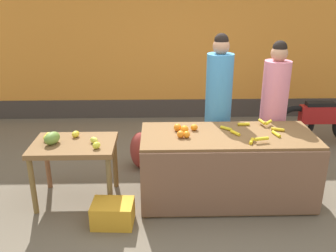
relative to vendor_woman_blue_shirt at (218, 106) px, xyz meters
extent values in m
plane|color=#665B4C|center=(-0.30, -0.67, -0.95)|extent=(24.00, 24.00, 0.00)
cube|color=orange|center=(-0.30, 2.41, 0.51)|extent=(9.10, 0.20, 2.93)
cube|color=#3F3833|center=(-0.30, 2.30, -0.77)|extent=(9.10, 0.04, 0.36)
cube|color=brown|center=(0.02, -0.67, -0.54)|extent=(2.00, 0.84, 0.83)
cube|color=brown|center=(0.02, -1.10, -0.54)|extent=(2.00, 0.03, 0.77)
cube|color=brown|center=(-1.76, -0.67, -0.24)|extent=(0.95, 0.67, 0.06)
cylinder|color=brown|center=(-2.18, -0.96, -0.61)|extent=(0.06, 0.06, 0.68)
cylinder|color=brown|center=(-1.33, -0.96, -0.61)|extent=(0.06, 0.06, 0.68)
cylinder|color=brown|center=(-2.18, -0.38, -0.61)|extent=(0.06, 0.06, 0.68)
cylinder|color=brown|center=(-1.33, -0.38, -0.61)|extent=(0.06, 0.06, 0.68)
cylinder|color=yellow|center=(0.10, -0.68, -0.11)|extent=(0.10, 0.14, 0.04)
cylinder|color=gold|center=(0.62, -0.58, -0.11)|extent=(0.15, 0.09, 0.04)
cylinder|color=gold|center=(0.02, -0.53, -0.11)|extent=(0.13, 0.12, 0.04)
cylinder|color=yellow|center=(0.23, -0.92, -0.11)|extent=(0.08, 0.13, 0.04)
cylinder|color=gold|center=(0.56, -0.73, -0.11)|extent=(0.07, 0.15, 0.04)
cylinder|color=gold|center=(0.25, -0.40, -0.11)|extent=(0.14, 0.04, 0.04)
cylinder|color=yellow|center=(0.55, -0.42, -0.08)|extent=(0.11, 0.12, 0.04)
cylinder|color=gold|center=(0.33, -0.93, -0.08)|extent=(0.16, 0.07, 0.04)
cylinder|color=gold|center=(0.48, -0.40, -0.08)|extent=(0.06, 0.14, 0.04)
sphere|color=orange|center=(-0.37, -0.54, -0.09)|extent=(0.07, 0.07, 0.07)
sphere|color=orange|center=(-0.48, -0.62, -0.08)|extent=(0.09, 0.09, 0.09)
sphere|color=orange|center=(-0.36, -0.54, -0.09)|extent=(0.07, 0.07, 0.07)
sphere|color=orange|center=(-0.56, -0.56, -0.08)|extent=(0.09, 0.09, 0.09)
sphere|color=orange|center=(-0.54, -0.76, -0.08)|extent=(0.08, 0.08, 0.08)
sphere|color=orange|center=(-0.47, -0.77, -0.09)|extent=(0.08, 0.08, 0.08)
ellipsoid|color=yellow|center=(-2.07, -0.61, -0.18)|extent=(0.12, 0.13, 0.07)
ellipsoid|color=yellow|center=(-1.77, -0.50, -0.18)|extent=(0.11, 0.13, 0.08)
ellipsoid|color=yellow|center=(-2.06, -0.56, -0.17)|extent=(0.12, 0.13, 0.09)
ellipsoid|color=#D8DC4B|center=(-1.52, -0.69, -0.18)|extent=(0.12, 0.12, 0.08)
ellipsoid|color=yellow|center=(-1.47, -0.84, -0.18)|extent=(0.11, 0.11, 0.08)
ellipsoid|color=olive|center=(-1.99, -0.69, -0.14)|extent=(0.22, 0.26, 0.14)
cylinder|color=#33333D|center=(0.00, 0.00, -0.59)|extent=(0.29, 0.29, 0.73)
cylinder|color=#3F8CCC|center=(0.00, 0.00, 0.23)|extent=(0.34, 0.34, 0.90)
sphere|color=tan|center=(0.00, 0.00, 0.77)|extent=(0.21, 0.21, 0.21)
sphere|color=black|center=(0.00, 0.00, 0.84)|extent=(0.18, 0.18, 0.18)
cylinder|color=#33333D|center=(0.72, -0.04, -0.60)|extent=(0.29, 0.29, 0.70)
cylinder|color=pink|center=(0.72, -0.04, 0.17)|extent=(0.34, 0.34, 0.85)
sphere|color=tan|center=(0.72, -0.04, 0.69)|extent=(0.21, 0.21, 0.21)
sphere|color=black|center=(0.72, -0.04, 0.76)|extent=(0.18, 0.18, 0.18)
torus|color=black|center=(1.41, 0.93, -0.63)|extent=(0.65, 0.09, 0.65)
cube|color=#A51919|center=(1.88, 0.93, -0.45)|extent=(0.80, 0.18, 0.28)
cube|color=black|center=(1.78, 0.93, -0.29)|extent=(0.44, 0.16, 0.08)
cube|color=gold|center=(-1.28, -1.19, -0.82)|extent=(0.46, 0.35, 0.26)
ellipsoid|color=maroon|center=(-1.03, 0.15, -0.69)|extent=(0.39, 0.43, 0.53)
camera|label=1|loc=(-0.78, -4.56, 1.45)|focal=39.30mm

